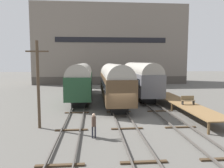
# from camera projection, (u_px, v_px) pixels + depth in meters

# --- Properties ---
(ground_plane) EXTENTS (200.00, 200.00, 0.00)m
(ground_plane) POSITION_uv_depth(u_px,v_px,m) (122.00, 119.00, 20.78)
(ground_plane) COLOR #56544F
(track_left) EXTENTS (2.60, 60.00, 0.26)m
(track_left) POSITION_uv_depth(u_px,v_px,m) (75.00, 119.00, 20.39)
(track_left) COLOR #4C4742
(track_left) RESTS_ON ground
(track_middle) EXTENTS (2.60, 60.00, 0.26)m
(track_middle) POSITION_uv_depth(u_px,v_px,m) (122.00, 118.00, 20.76)
(track_middle) COLOR #4C4742
(track_middle) RESTS_ON ground
(track_right) EXTENTS (2.60, 60.00, 0.26)m
(track_right) POSITION_uv_depth(u_px,v_px,m) (168.00, 117.00, 21.14)
(track_right) COLOR #4C4742
(track_right) RESTS_ON ground
(train_car_grey) EXTENTS (3.09, 17.39, 5.33)m
(train_car_grey) POSITION_uv_depth(u_px,v_px,m) (139.00, 77.00, 34.66)
(train_car_grey) COLOR black
(train_car_grey) RESTS_ON ground
(train_car_green) EXTENTS (3.08, 18.07, 5.20)m
(train_car_green) POSITION_uv_depth(u_px,v_px,m) (82.00, 79.00, 32.68)
(train_car_green) COLOR black
(train_car_green) RESTS_ON ground
(train_car_brown) EXTENTS (3.10, 16.71, 5.19)m
(train_car_brown) POSITION_uv_depth(u_px,v_px,m) (114.00, 81.00, 28.86)
(train_car_brown) COLOR black
(train_car_brown) RESTS_ON ground
(station_platform) EXTENTS (2.51, 15.90, 1.02)m
(station_platform) POSITION_uv_depth(u_px,v_px,m) (182.00, 103.00, 24.26)
(station_platform) COLOR brown
(station_platform) RESTS_ON ground
(bench) EXTENTS (1.40, 0.40, 0.91)m
(bench) POSITION_uv_depth(u_px,v_px,m) (188.00, 100.00, 22.80)
(bench) COLOR brown
(bench) RESTS_ON station_platform
(person_worker) EXTENTS (0.32, 0.32, 1.81)m
(person_worker) POSITION_uv_depth(u_px,v_px,m) (94.00, 123.00, 15.63)
(person_worker) COLOR #282833
(person_worker) RESTS_ON ground
(utility_pole) EXTENTS (1.80, 0.24, 7.18)m
(utility_pole) POSITION_uv_depth(u_px,v_px,m) (38.00, 83.00, 17.75)
(utility_pole) COLOR #473828
(utility_pole) RESTS_ON ground
(warehouse_building) EXTENTS (37.33, 11.93, 19.22)m
(warehouse_building) POSITION_uv_depth(u_px,v_px,m) (110.00, 46.00, 57.29)
(warehouse_building) COLOR #46403A
(warehouse_building) RESTS_ON ground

